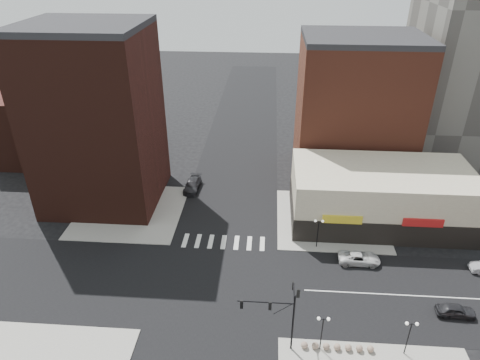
{
  "coord_description": "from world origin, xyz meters",
  "views": [
    {
      "loc": [
        5.32,
        -36.77,
        34.54
      ],
      "look_at": [
        2.26,
        5.47,
        11.0
      ],
      "focal_mm": 32.0,
      "sensor_mm": 36.0,
      "label": 1
    }
  ],
  "objects_px": {
    "dark_sedan_east": "(456,310)",
    "white_suv": "(359,258)",
    "dark_sedan_north": "(193,185)",
    "street_lamp_ne": "(318,226)",
    "traffic_signal": "(283,309)",
    "street_lamp_se_a": "(323,325)",
    "street_lamp_se_b": "(410,330)"
  },
  "relations": [
    {
      "from": "street_lamp_se_b",
      "to": "dark_sedan_east",
      "type": "height_order",
      "value": "street_lamp_se_b"
    },
    {
      "from": "dark_sedan_east",
      "to": "dark_sedan_north",
      "type": "xyz_separation_m",
      "value": [
        -32.13,
        24.28,
        0.11
      ]
    },
    {
      "from": "street_lamp_se_a",
      "to": "street_lamp_ne",
      "type": "relative_size",
      "value": 1.0
    },
    {
      "from": "traffic_signal",
      "to": "white_suv",
      "type": "height_order",
      "value": "traffic_signal"
    },
    {
      "from": "street_lamp_se_b",
      "to": "dark_sedan_north",
      "type": "relative_size",
      "value": 0.76
    },
    {
      "from": "dark_sedan_east",
      "to": "white_suv",
      "type": "bearing_deg",
      "value": 49.39
    },
    {
      "from": "street_lamp_ne",
      "to": "dark_sedan_east",
      "type": "height_order",
      "value": "street_lamp_ne"
    },
    {
      "from": "dark_sedan_east",
      "to": "street_lamp_se_a",
      "type": "bearing_deg",
      "value": 112.12
    },
    {
      "from": "white_suv",
      "to": "dark_sedan_east",
      "type": "height_order",
      "value": "white_suv"
    },
    {
      "from": "white_suv",
      "to": "dark_sedan_north",
      "type": "bearing_deg",
      "value": 55.17
    },
    {
      "from": "street_lamp_se_b",
      "to": "dark_sedan_north",
      "type": "distance_m",
      "value": 39.21
    },
    {
      "from": "white_suv",
      "to": "dark_sedan_north",
      "type": "height_order",
      "value": "dark_sedan_north"
    },
    {
      "from": "traffic_signal",
      "to": "street_lamp_se_a",
      "type": "xyz_separation_m",
      "value": [
        3.76,
        -0.17,
        -1.67
      ]
    },
    {
      "from": "street_lamp_ne",
      "to": "dark_sedan_north",
      "type": "height_order",
      "value": "street_lamp_ne"
    },
    {
      "from": "dark_sedan_east",
      "to": "street_lamp_se_b",
      "type": "bearing_deg",
      "value": 131.02
    },
    {
      "from": "traffic_signal",
      "to": "dark_sedan_north",
      "type": "distance_m",
      "value": 32.82
    },
    {
      "from": "dark_sedan_east",
      "to": "dark_sedan_north",
      "type": "bearing_deg",
      "value": 54.79
    },
    {
      "from": "street_lamp_se_b",
      "to": "dark_sedan_north",
      "type": "bearing_deg",
      "value": 130.67
    },
    {
      "from": "street_lamp_se_a",
      "to": "white_suv",
      "type": "bearing_deg",
      "value": 65.93
    },
    {
      "from": "street_lamp_ne",
      "to": "dark_sedan_east",
      "type": "xyz_separation_m",
      "value": [
        13.63,
        -10.6,
        -2.61
      ]
    },
    {
      "from": "street_lamp_se_a",
      "to": "street_lamp_se_b",
      "type": "distance_m",
      "value": 8.0
    },
    {
      "from": "dark_sedan_east",
      "to": "traffic_signal",
      "type": "bearing_deg",
      "value": 107.74
    },
    {
      "from": "street_lamp_se_b",
      "to": "white_suv",
      "type": "xyz_separation_m",
      "value": [
        -2.04,
        13.34,
        -2.58
      ]
    },
    {
      "from": "street_lamp_se_a",
      "to": "dark_sedan_east",
      "type": "xyz_separation_m",
      "value": [
        14.63,
        5.4,
        -2.61
      ]
    },
    {
      "from": "street_lamp_ne",
      "to": "street_lamp_se_b",
      "type": "bearing_deg",
      "value": -66.37
    },
    {
      "from": "white_suv",
      "to": "traffic_signal",
      "type": "bearing_deg",
      "value": 143.59
    },
    {
      "from": "street_lamp_se_a",
      "to": "street_lamp_ne",
      "type": "xyz_separation_m",
      "value": [
        1.0,
        16.0,
        0.0
      ]
    },
    {
      "from": "traffic_signal",
      "to": "street_lamp_se_a",
      "type": "height_order",
      "value": "traffic_signal"
    },
    {
      "from": "traffic_signal",
      "to": "street_lamp_se_a",
      "type": "relative_size",
      "value": 1.87
    },
    {
      "from": "street_lamp_ne",
      "to": "dark_sedan_north",
      "type": "relative_size",
      "value": 0.76
    },
    {
      "from": "street_lamp_se_b",
      "to": "dark_sedan_north",
      "type": "height_order",
      "value": "street_lamp_se_b"
    },
    {
      "from": "traffic_signal",
      "to": "street_lamp_ne",
      "type": "height_order",
      "value": "traffic_signal"
    }
  ]
}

